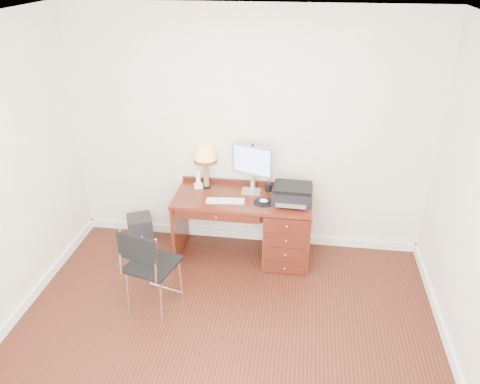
% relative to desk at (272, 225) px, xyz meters
% --- Properties ---
extents(ground, '(4.00, 4.00, 0.00)m').
position_rel_desk_xyz_m(ground, '(-0.32, -1.40, -0.41)').
color(ground, '#34140B').
rests_on(ground, ground).
extents(room_shell, '(4.00, 4.00, 4.00)m').
position_rel_desk_xyz_m(room_shell, '(-0.32, -0.77, -0.36)').
color(room_shell, white).
rests_on(room_shell, ground).
extents(desk, '(1.50, 0.67, 0.75)m').
position_rel_desk_xyz_m(desk, '(0.00, 0.00, 0.00)').
color(desk, '#5A1E13').
rests_on(desk, ground).
extents(monitor, '(0.46, 0.22, 0.54)m').
position_rel_desk_xyz_m(monitor, '(-0.25, 0.16, 0.68)').
color(monitor, silver).
rests_on(monitor, desk).
extents(keyboard, '(0.42, 0.16, 0.02)m').
position_rel_desk_xyz_m(keyboard, '(-0.50, -0.13, 0.34)').
color(keyboard, white).
rests_on(keyboard, desk).
extents(mouse_pad, '(0.22, 0.22, 0.04)m').
position_rel_desk_xyz_m(mouse_pad, '(-0.09, -0.10, 0.35)').
color(mouse_pad, black).
rests_on(mouse_pad, desk).
extents(printer, '(0.43, 0.34, 0.18)m').
position_rel_desk_xyz_m(printer, '(0.21, -0.02, 0.43)').
color(printer, black).
rests_on(printer, desk).
extents(leg_lamp, '(0.26, 0.26, 0.52)m').
position_rel_desk_xyz_m(leg_lamp, '(-0.77, 0.18, 0.72)').
color(leg_lamp, black).
rests_on(leg_lamp, desk).
extents(phone, '(0.12, 0.12, 0.20)m').
position_rel_desk_xyz_m(phone, '(-0.86, 0.16, 0.40)').
color(phone, white).
rests_on(phone, desk).
extents(pen_cup, '(0.07, 0.07, 0.09)m').
position_rel_desk_xyz_m(pen_cup, '(-0.06, 0.17, 0.38)').
color(pen_cup, black).
rests_on(pen_cup, desk).
extents(chair, '(0.53, 0.53, 0.93)m').
position_rel_desk_xyz_m(chair, '(-1.06, -1.06, 0.15)').
color(chair, black).
rests_on(chair, ground).
extents(equipment_box, '(0.37, 0.37, 0.33)m').
position_rel_desk_xyz_m(equipment_box, '(-1.58, 0.10, -0.25)').
color(equipment_box, black).
rests_on(equipment_box, ground).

